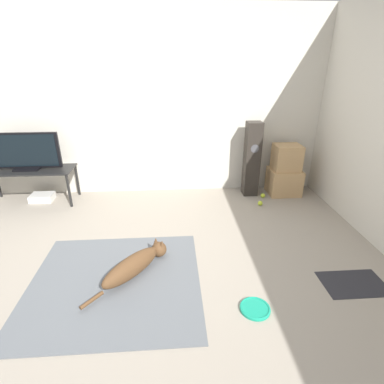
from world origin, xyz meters
name	(u,v)px	position (x,y,z in m)	size (l,w,h in m)	color
ground_plane	(133,278)	(0.00, 0.00, 0.00)	(12.00, 12.00, 0.00)	#9E9384
wall_back	(142,106)	(0.00, 2.10, 1.27)	(8.00, 0.06, 2.55)	beige
area_rug	(115,282)	(-0.16, -0.05, 0.01)	(1.54, 1.45, 0.01)	slate
dog	(136,264)	(0.02, 0.07, 0.11)	(0.69, 0.81, 0.20)	brown
frisbee	(255,308)	(1.03, -0.46, 0.01)	(0.25, 0.25, 0.03)	#199E7A
cardboard_box_lower	(284,182)	(2.06, 1.81, 0.19)	(0.46, 0.39, 0.38)	tan
cardboard_box_upper	(287,157)	(2.06, 1.81, 0.56)	(0.38, 0.32, 0.37)	tan
floor_speaker	(252,159)	(1.55, 1.83, 0.54)	(0.21, 0.21, 1.08)	#2D2823
tv_stand	(29,173)	(-1.58, 1.78, 0.43)	(1.20, 0.46, 0.49)	black
tv	(24,152)	(-1.58, 1.78, 0.73)	(0.94, 0.20, 0.51)	black
tennis_ball_by_boxes	(263,195)	(1.72, 1.67, 0.03)	(0.07, 0.07, 0.07)	#C6E033
tennis_ball_near_speaker	(260,203)	(1.61, 1.42, 0.03)	(0.07, 0.07, 0.07)	#C6E033
game_console	(42,197)	(-1.49, 1.80, 0.05)	(0.31, 0.23, 0.10)	white
door_mat	(354,283)	(2.01, -0.22, 0.00)	(0.57, 0.37, 0.01)	#28282D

